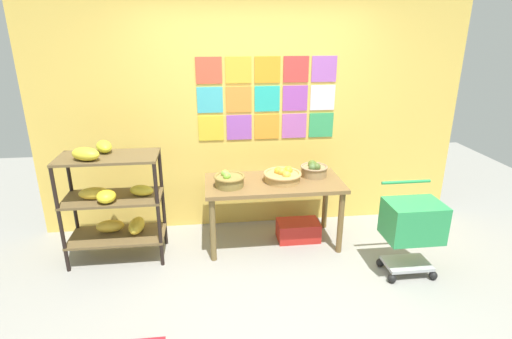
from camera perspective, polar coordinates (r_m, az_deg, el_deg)
name	(u,v)px	position (r m, az deg, el deg)	size (l,w,h in m)	color
ground	(273,300)	(3.67, 2.46, -17.95)	(9.01, 9.01, 0.00)	gray
back_wall_with_art	(253,99)	(4.49, -0.41, 9.98)	(4.76, 0.07, 2.97)	#E7C052
banana_shelf_unit	(113,197)	(4.18, -19.60, -3.64)	(0.93, 0.51, 1.20)	black
display_table	(274,190)	(4.23, 2.53, -2.84)	(1.42, 0.68, 0.71)	brown
fruit_basket_centre	(283,176)	(4.19, 3.78, -0.87)	(0.40, 0.40, 0.15)	#B0894D
fruit_basket_back_right	(229,180)	(4.05, -3.81, -1.46)	(0.31, 0.31, 0.16)	olive
fruit_basket_left	(314,169)	(4.36, 8.17, 0.03)	(0.29, 0.29, 0.17)	#987A4F
produce_crate_under_table	(298,230)	(4.54, 5.97, -8.54)	(0.46, 0.28, 0.21)	red
shopping_cart	(412,224)	(4.01, 21.21, -7.19)	(0.50, 0.41, 0.87)	black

